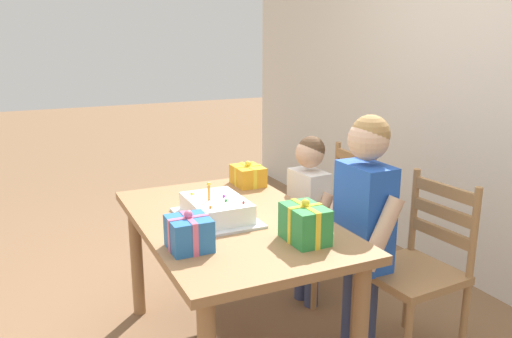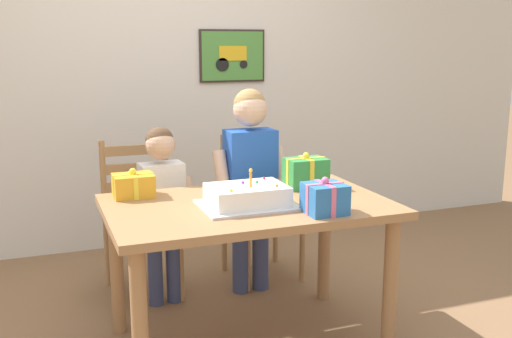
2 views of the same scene
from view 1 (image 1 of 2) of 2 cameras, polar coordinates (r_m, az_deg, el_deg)
name	(u,v)px [view 1 (image 1 of 2)]	position (r m, az deg, el deg)	size (l,w,h in m)	color
back_wall	(502,86)	(3.46, 25.37, 8.19)	(6.40, 0.11, 2.60)	silver
dining_table	(231,239)	(2.57, -2.73, -7.63)	(1.36, 0.85, 0.74)	#9E7047
birthday_cake	(216,209)	(2.52, -4.37, -4.44)	(0.44, 0.34, 0.19)	silver
gift_box_red_large	(305,224)	(2.25, 5.38, -5.98)	(0.22, 0.16, 0.19)	#2D8E42
gift_box_beside_cake	(248,175)	(3.07, -0.88, -0.71)	(0.20, 0.17, 0.15)	gold
gift_box_corner_small	(189,233)	(2.18, -7.36, -7.00)	(0.18, 0.17, 0.17)	#286BB7
chair_left	(332,220)	(3.32, 8.36, -5.56)	(0.43, 0.43, 0.92)	#A87A4C
chair_right	(417,269)	(2.76, 17.27, -10.38)	(0.45, 0.45, 0.92)	#A87A4C
child_older	(364,212)	(2.62, 11.76, -4.68)	(0.44, 0.25, 1.24)	#38426B
child_younger	(308,205)	(3.08, 5.75, -3.89)	(0.38, 0.23, 1.04)	#38426B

